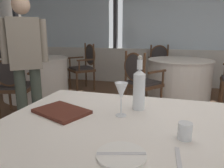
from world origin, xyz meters
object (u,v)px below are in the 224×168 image
wine_glass (121,92)px  diner_person_0 (26,58)px  water_tumbler (185,131)px  dining_chair_1_1 (161,63)px  water_bottle (139,88)px  side_plate (121,155)px  dining_chair_1_2 (140,78)px  dining_chair_0_0 (85,63)px  dining_chair_0_2 (14,82)px  menu_book (62,111)px

wine_glass → diner_person_0: size_ratio=0.12×
water_tumbler → dining_chair_1_1: bearing=95.4°
water_bottle → water_tumbler: size_ratio=4.33×
side_plate → wine_glass: (-0.11, 0.41, 0.14)m
wine_glass → dining_chair_1_2: wine_glass is taller
side_plate → diner_person_0: (-1.56, 1.48, 0.17)m
water_bottle → dining_chair_0_0: 3.49m
diner_person_0 → side_plate: bearing=7.9°
water_bottle → dining_chair_1_1: 3.72m
dining_chair_1_1 → diner_person_0: 3.15m
dining_chair_1_1 → diner_person_0: bearing=-50.7°
dining_chair_0_2 → menu_book: bearing=-150.8°
diner_person_0 → wine_glass: bearing=15.2°
dining_chair_0_0 → dining_chair_1_1: dining_chair_0_0 is taller
side_plate → wine_glass: bearing=104.3°
menu_book → dining_chair_0_2: (-1.61, 1.45, -0.25)m
water_bottle → diner_person_0: diner_person_0 is taller
water_bottle → dining_chair_1_1: bearing=91.8°
side_plate → water_bottle: (-0.03, 0.55, 0.13)m
side_plate → dining_chair_1_1: bearing=91.9°
menu_book → dining_chair_0_0: dining_chair_0_0 is taller
wine_glass → dining_chair_1_1: size_ratio=0.21×
water_bottle → wine_glass: 0.16m
wine_glass → diner_person_0: 1.80m
wine_glass → dining_chair_1_2: bearing=96.2°
water_tumbler → menu_book: water_tumbler is taller
dining_chair_0_2 → dining_chair_1_1: (1.92, 2.45, 0.04)m
menu_book → wine_glass: bearing=32.0°
menu_book → dining_chair_0_0: size_ratio=0.31×
side_plate → wine_glass: 0.45m
water_tumbler → diner_person_0: (-1.80, 1.26, 0.13)m
wine_glass → dining_chair_0_0: 3.58m
wine_glass → dining_chair_1_2: (-0.23, 2.11, -0.35)m
dining_chair_1_2 → dining_chair_0_0: bearing=88.3°
menu_book → dining_chair_1_2: 2.18m
side_plate → dining_chair_0_0: dining_chair_0_0 is taller
water_tumbler → diner_person_0: bearing=145.1°
dining_chair_0_0 → dining_chair_0_2: dining_chair_0_0 is taller
dining_chair_1_1 → wine_glass: bearing=-23.1°
water_bottle → diner_person_0: 1.79m
water_bottle → wine_glass: water_bottle is taller
water_bottle → menu_book: water_bottle is taller
side_plate → menu_book: bearing=142.4°
dining_chair_1_1 → dining_chair_1_2: dining_chair_1_1 is taller
dining_chair_0_0 → water_bottle: bearing=70.1°
wine_glass → dining_chair_0_0: size_ratio=0.20×
water_tumbler → dining_chair_1_2: (-0.58, 2.31, -0.25)m
dining_chair_0_2 → diner_person_0: bearing=-141.8°
water_tumbler → menu_book: bearing=169.0°
wine_glass → dining_chair_0_0: bearing=116.7°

